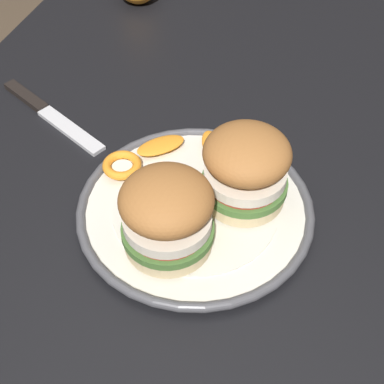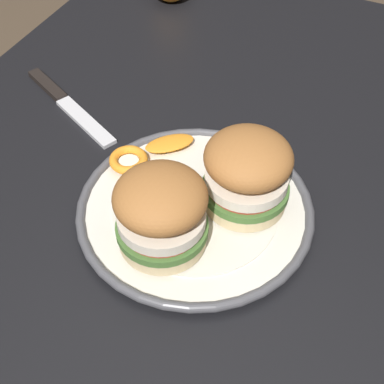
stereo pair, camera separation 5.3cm
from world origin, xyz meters
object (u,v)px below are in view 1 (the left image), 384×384
Objects in this scene: dining_table at (192,266)px; sandwich_half_right at (167,214)px; sandwich_half_left at (246,168)px; table_knife at (45,111)px; dinner_plate at (192,209)px.

sandwich_half_right is (-0.05, 0.01, 0.16)m from dining_table.
table_knife is at bearing 75.50° from sandwich_half_left.
sandwich_half_left is (0.03, -0.06, 0.06)m from dinner_plate.
sandwich_half_left reaches higher than dinner_plate.
dinner_plate is 0.09m from sandwich_half_right.
table_knife is (0.13, 0.27, 0.10)m from dining_table.
dining_table is 8.60× the size of sandwich_half_right.
dinner_plate is at bearing 17.25° from dining_table.
dining_table is 6.11× the size of table_knife.
sandwich_half_right is at bearing 173.58° from dinner_plate.
sandwich_half_left is (0.05, -0.05, 0.16)m from dining_table.
dinner_plate is at bearing -6.42° from sandwich_half_right.
sandwich_half_left reaches higher than dining_table.
dining_table is 4.29× the size of dinner_plate.
sandwich_half_left is at bearing -59.74° from dinner_plate.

